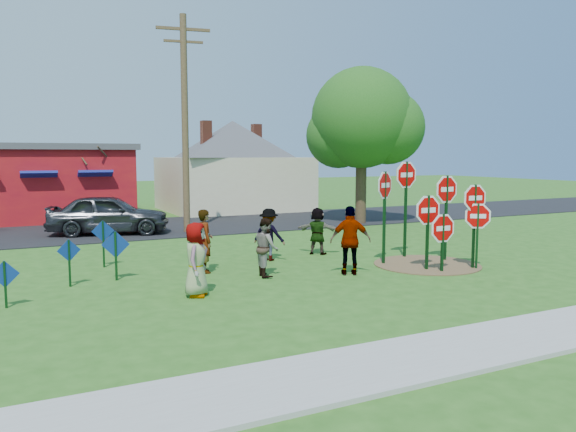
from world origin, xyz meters
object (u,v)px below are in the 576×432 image
object	(u,v)px
person_a	(196,260)
person_b	(205,241)
utility_pole	(185,120)
stop_sign_a	(428,216)
stop_sign_b	(406,184)
stop_sign_d	(447,196)
stop_sign_c	(475,207)
suv	(109,214)
leafy_tree	(364,123)

from	to	relation	value
person_a	person_b	distance (m)	2.72
utility_pole	person_b	bearing A→B (deg)	-102.87
stop_sign_a	person_a	bearing A→B (deg)	-179.96
stop_sign_b	stop_sign_d	xyz separation A→B (m)	(0.78, -1.03, -0.35)
stop_sign_d	utility_pole	size ratio (longest dim) A/B	0.31
stop_sign_c	suv	distance (m)	14.81
stop_sign_b	person_b	xyz separation A→B (m)	(-6.58, 0.61, -1.49)
person_a	utility_pole	world-z (taller)	utility_pole
stop_sign_d	leafy_tree	bearing A→B (deg)	68.93
person_b	person_a	bearing A→B (deg)	162.34
stop_sign_b	person_b	distance (m)	6.77
stop_sign_b	person_b	world-z (taller)	stop_sign_b
person_b	leafy_tree	size ratio (longest dim) A/B	0.24
stop_sign_a	utility_pole	xyz separation A→B (m)	(-3.94, 10.95, 3.25)
utility_pole	suv	bearing A→B (deg)	166.54
leafy_tree	person_b	bearing A→B (deg)	-144.00
person_a	utility_pole	bearing A→B (deg)	14.73
stop_sign_d	suv	bearing A→B (deg)	126.18
stop_sign_b	suv	world-z (taller)	stop_sign_b
person_a	person_b	world-z (taller)	person_b
leafy_tree	stop_sign_a	bearing A→B (deg)	-114.56
stop_sign_c	stop_sign_a	bearing A→B (deg)	166.74
stop_sign_b	stop_sign_a	bearing A→B (deg)	-116.65
stop_sign_d	person_b	bearing A→B (deg)	165.14
stop_sign_c	leafy_tree	distance (m)	11.52
stop_sign_b	utility_pole	bearing A→B (deg)	111.22
suv	leafy_tree	size ratio (longest dim) A/B	0.65
utility_pole	stop_sign_a	bearing A→B (deg)	-70.22
stop_sign_a	stop_sign_c	world-z (taller)	stop_sign_c
suv	leafy_tree	bearing A→B (deg)	-81.56
person_b	leafy_tree	distance (m)	13.58
stop_sign_c	leafy_tree	xyz separation A→B (m)	(3.30, 10.62, 3.02)
stop_sign_d	person_b	size ratio (longest dim) A/B	1.58
stop_sign_b	utility_pole	distance (m)	10.43
stop_sign_b	utility_pole	xyz separation A→B (m)	(-4.66, 9.01, 2.44)
person_a	leafy_tree	xyz separation A→B (m)	(11.56, 10.14, 3.97)
stop_sign_a	stop_sign_b	size ratio (longest dim) A/B	0.71
stop_sign_a	person_a	size ratio (longest dim) A/B	1.33
stop_sign_b	stop_sign_c	distance (m)	2.52
stop_sign_c	person_a	bearing A→B (deg)	-178.61
stop_sign_b	suv	bearing A→B (deg)	122.50
stop_sign_d	utility_pole	xyz separation A→B (m)	(-5.44, 10.04, 2.79)
utility_pole	stop_sign_c	bearing A→B (deg)	-65.07
person_b	utility_pole	distance (m)	9.47
stop_sign_a	utility_pole	distance (m)	12.08
stop_sign_a	stop_sign_c	bearing A→B (deg)	-17.60
person_b	leafy_tree	xyz separation A→B (m)	(10.51, 7.64, 3.94)
person_b	utility_pole	size ratio (longest dim) A/B	0.20
stop_sign_b	stop_sign_c	world-z (taller)	stop_sign_b
utility_pole	leafy_tree	distance (m)	8.62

